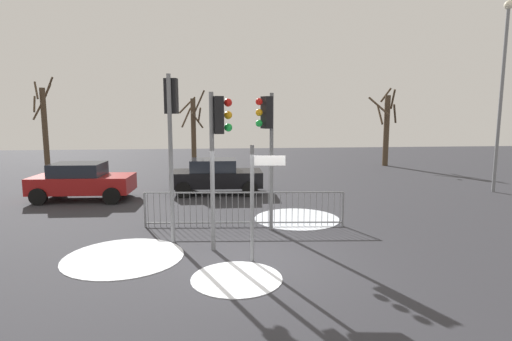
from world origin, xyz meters
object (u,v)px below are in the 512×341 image
Objects in this scene: traffic_light_mid_right at (172,121)px; car_black_near at (216,176)px; car_red_far at (82,181)px; street_lamp at (502,80)px; traffic_light_rear_left at (218,136)px; bare_tree_right at (44,124)px; direction_sign_post at (255,197)px; bare_tree_centre at (194,130)px; traffic_light_rear_right at (267,131)px; bare_tree_left at (386,127)px.

car_black_near is at bearing 92.98° from traffic_light_mid_right.
car_red_far is 0.49× the size of street_lamp.
traffic_light_mid_right reaches higher than traffic_light_rear_left.
car_red_far is 1.01× the size of car_black_near.
bare_tree_right reaches higher than car_black_near.
direction_sign_post is 0.71× the size of car_black_near.
car_red_far is (-4.15, 5.60, -2.46)m from traffic_light_mid_right.
traffic_light_rear_left reaches higher than direction_sign_post.
car_red_far is 0.69× the size of bare_tree_right.
bare_tree_right reaches higher than direction_sign_post.
direction_sign_post is at bearing -28.33° from traffic_light_mid_right.
street_lamp is 1.67× the size of bare_tree_centre.
direction_sign_post reaches higher than car_black_near.
traffic_light_mid_right is at bearing 80.97° from traffic_light_rear_right.
car_black_near is 8.25m from bare_tree_centre.
traffic_light_rear_left is at bearing -84.71° from bare_tree_centre.
street_lamp is 1.59× the size of bare_tree_left.
car_black_near is at bearing 103.08° from direction_sign_post.
traffic_light_mid_right is 17.85m from bare_tree_right.
street_lamp reaches higher than traffic_light_mid_right.
bare_tree_centre is (-0.22, 14.40, -0.85)m from traffic_light_mid_right.
traffic_light_rear_left is 7.54m from car_black_near.
car_red_far is 0.81× the size of bare_tree_centre.
traffic_light_rear_right is at bearing -74.43° from car_black_near.
bare_tree_left is at bearing -59.38° from traffic_light_rear_right.
traffic_light_rear_right is 1.04× the size of car_black_near.
car_red_far is at bearing 139.43° from traffic_light_mid_right.
bare_tree_right is at bearing 14.37° from traffic_light_rear_right.
car_black_near is at bearing 11.36° from car_red_far.
traffic_light_mid_right is 1.48m from traffic_light_rear_left.
bare_tree_right is (-9.27, 15.25, -0.48)m from traffic_light_mid_right.
street_lamp is at bearing 105.27° from traffic_light_rear_left.
traffic_light_mid_right is at bearing -58.70° from bare_tree_right.
car_black_near is 13.78m from bare_tree_right.
traffic_light_mid_right is 0.55× the size of street_lamp.
car_black_near is at bearing -80.44° from bare_tree_centre.
bare_tree_right is at bearing 174.61° from bare_tree_centre.
traffic_light_mid_right is 0.88× the size of bare_tree_left.
bare_tree_left reaches higher than bare_tree_centre.
bare_tree_centre reaches higher than car_black_near.
street_lamp is (12.04, -0.87, 4.01)m from car_black_near.
bare_tree_centre is at bearing -5.39° from bare_tree_right.
street_lamp is (17.31, -0.04, 4.01)m from car_red_far.
traffic_light_rear_left is 1.44× the size of direction_sign_post.
bare_tree_left is (16.21, 8.92, 1.75)m from car_red_far.
bare_tree_right reaches higher than bare_tree_left.
bare_tree_centre is at bearing 68.40° from car_red_far.
traffic_light_rear_left is at bearing -47.82° from car_red_far.
car_red_far is at bearing -170.00° from car_black_near.
car_red_far is at bearing -114.04° from bare_tree_centre.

